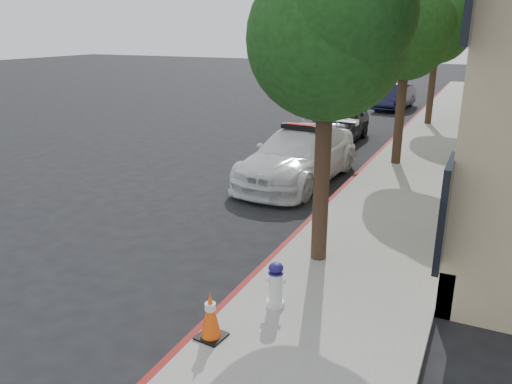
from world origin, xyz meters
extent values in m
plane|color=black|center=(0.00, 0.00, 0.00)|extent=(120.00, 120.00, 0.00)
cube|color=gray|center=(3.60, 10.00, 0.07)|extent=(3.20, 50.00, 0.15)
cube|color=maroon|center=(2.06, 10.00, 0.07)|extent=(0.12, 50.00, 0.15)
cylinder|color=black|center=(2.90, -2.00, 1.80)|extent=(0.30, 0.30, 3.30)
sphere|color=#143410|center=(2.90, -2.00, 4.25)|extent=(2.80, 2.80, 2.80)
sphere|color=#143410|center=(3.30, -2.30, 4.65)|extent=(2.24, 2.24, 2.24)
sphere|color=#143410|center=(2.55, -1.70, 3.95)|extent=(2.10, 2.10, 2.10)
cylinder|color=black|center=(2.90, 6.00, 1.74)|extent=(0.30, 0.30, 3.19)
sphere|color=#143410|center=(2.90, 6.00, 4.14)|extent=(2.60, 2.60, 2.60)
sphere|color=#143410|center=(3.30, 5.70, 4.54)|extent=(2.08, 2.08, 2.08)
sphere|color=#143410|center=(2.55, 6.30, 3.84)|extent=(1.95, 1.95, 1.95)
cylinder|color=black|center=(2.90, 14.00, 1.86)|extent=(0.30, 0.30, 3.41)
sphere|color=#143410|center=(2.90, 14.00, 4.36)|extent=(3.00, 3.00, 3.00)
sphere|color=#143410|center=(3.30, 13.70, 4.76)|extent=(2.40, 2.40, 2.40)
sphere|color=#143410|center=(2.55, 14.30, 4.06)|extent=(2.25, 2.25, 2.25)
imported|color=white|center=(0.53, 3.13, 0.80)|extent=(2.57, 5.63, 1.60)
cube|color=black|center=(0.53, 3.13, 1.66)|extent=(1.12, 0.35, 0.14)
cube|color=#A50A07|center=(0.53, 3.13, 1.72)|extent=(0.91, 0.28, 0.06)
imported|color=black|center=(0.00, 8.81, 0.80)|extent=(1.94, 4.71, 1.60)
imported|color=#141432|center=(0.43, 18.74, 0.69)|extent=(1.81, 4.28, 1.37)
cylinder|color=silver|center=(2.85, -4.00, 0.20)|extent=(0.29, 0.29, 0.09)
cylinder|color=silver|center=(2.85, -4.00, 0.49)|extent=(0.22, 0.22, 0.50)
ellipsoid|color=navy|center=(2.85, -4.00, 0.83)|extent=(0.24, 0.24, 0.17)
cylinder|color=silver|center=(2.85, -4.00, 0.61)|extent=(0.32, 0.17, 0.09)
cylinder|color=silver|center=(2.85, -4.00, 0.61)|extent=(0.13, 0.18, 0.09)
cube|color=black|center=(2.35, -5.20, 0.17)|extent=(0.43, 0.43, 0.03)
cone|color=#FF530D|center=(2.35, -5.20, 0.54)|extent=(0.30, 0.30, 0.71)
cylinder|color=white|center=(2.35, -5.20, 0.65)|extent=(0.16, 0.16, 0.11)
camera|label=1|loc=(5.61, -10.54, 4.43)|focal=35.00mm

